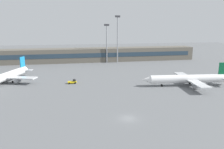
{
  "coord_description": "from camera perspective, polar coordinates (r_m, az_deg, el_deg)",
  "views": [
    {
      "loc": [
        -14.45,
        -52.31,
        23.83
      ],
      "look_at": [
        3.47,
        40.0,
        3.0
      ],
      "focal_mm": 35.4,
      "sensor_mm": 36.0,
      "label": 1
    }
  ],
  "objects": [
    {
      "name": "floodlight_tower_east",
      "position": [
        144.21,
        1.43,
        9.84
      ],
      "size": [
        3.2,
        0.8,
        30.19
      ],
      "color": "gray",
      "rests_on": "ground_plane"
    },
    {
      "name": "terminal_building",
      "position": [
        150.84,
        -5.42,
        5.07
      ],
      "size": [
        143.68,
        12.13,
        9.0
      ],
      "color": "#5B564C",
      "rests_on": "ground_plane"
    },
    {
      "name": "airplane_mid",
      "position": [
        102.24,
        -26.09,
        -0.63
      ],
      "size": [
        26.3,
        36.78,
        9.41
      ],
      "color": "white",
      "rests_on": "ground_plane"
    },
    {
      "name": "ground_plane",
      "position": [
        96.43,
        -2.03,
        -1.83
      ],
      "size": [
        400.0,
        400.0,
        0.0
      ],
      "primitive_type": "plane",
      "color": "slate"
    },
    {
      "name": "floodlight_tower_west",
      "position": [
        144.34,
        -1.38,
        8.76
      ],
      "size": [
        3.2,
        0.8,
        24.91
      ],
      "color": "gray",
      "rests_on": "ground_plane"
    },
    {
      "name": "baggage_tug_yellow",
      "position": [
        94.39,
        -10.12,
        -1.83
      ],
      "size": [
        3.68,
        1.99,
        1.75
      ],
      "color": "yellow",
      "rests_on": "ground_plane"
    },
    {
      "name": "airplane_near",
      "position": [
        94.3,
        19.0,
        -1.06
      ],
      "size": [
        37.72,
        26.42,
        9.32
      ],
      "color": "white",
      "rests_on": "ground_plane"
    }
  ]
}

